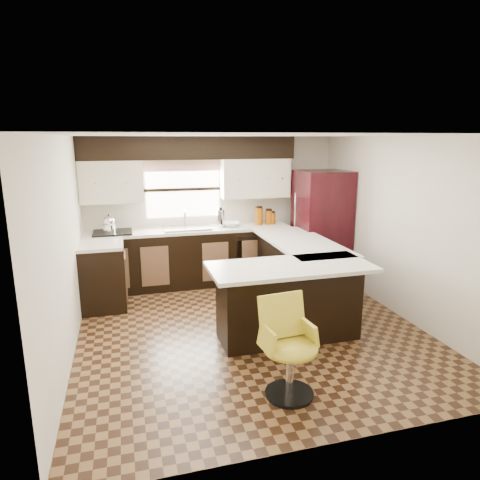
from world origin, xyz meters
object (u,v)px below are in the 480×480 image
object	(u,v)px
refrigerator	(321,227)
bar_chair	(291,349)
peninsula_long	(297,275)
peninsula_return	(288,302)

from	to	relation	value
refrigerator	bar_chair	xyz separation A→B (m)	(-1.74, -3.00, -0.46)
peninsula_long	peninsula_return	size ratio (longest dim) A/B	1.18
peninsula_return	refrigerator	distance (m)	2.32
refrigerator	bar_chair	bearing A→B (deg)	-120.11
peninsula_long	refrigerator	size ratio (longest dim) A/B	1.05
peninsula_long	bar_chair	distance (m)	2.32
peninsula_return	bar_chair	size ratio (longest dim) A/B	1.75
peninsula_long	refrigerator	world-z (taller)	refrigerator
bar_chair	peninsula_long	bearing A→B (deg)	59.49
peninsula_long	peninsula_return	distance (m)	1.11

